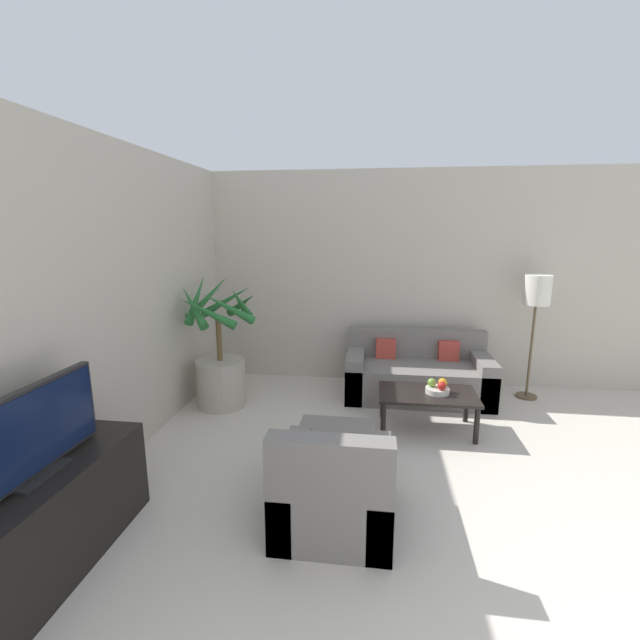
{
  "coord_description": "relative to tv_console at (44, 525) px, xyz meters",
  "views": [
    {
      "loc": [
        -1.44,
        0.17,
        1.98
      ],
      "look_at": [
        -2.03,
        4.71,
        1.0
      ],
      "focal_mm": 24.0,
      "sensor_mm": 36.0,
      "label": 1
    }
  ],
  "objects": [
    {
      "name": "apple_green",
      "position": [
        2.43,
        2.19,
        0.18
      ],
      "size": [
        0.08,
        0.08,
        0.08
      ],
      "color": "olive",
      "rests_on": "fruit_bowl"
    },
    {
      "name": "fruit_bowl",
      "position": [
        2.49,
        2.16,
        0.11
      ],
      "size": [
        0.23,
        0.23,
        0.05
      ],
      "color": "beige",
      "rests_on": "coffee_table"
    },
    {
      "name": "potted_palm",
      "position": [
        0.15,
        2.48,
        0.18
      ],
      "size": [
        0.91,
        0.91,
        1.49
      ],
      "color": "#ADA393",
      "rests_on": "ground_plane"
    },
    {
      "name": "ottoman",
      "position": [
        1.56,
        1.36,
        -0.14
      ],
      "size": [
        0.63,
        0.44,
        0.35
      ],
      "color": "slate",
      "rests_on": "ground_plane"
    },
    {
      "name": "floor_lamp",
      "position": [
        3.68,
        3.18,
        0.91
      ],
      "size": [
        0.3,
        0.3,
        1.47
      ],
      "color": "brown",
      "rests_on": "ground_plane"
    },
    {
      "name": "television",
      "position": [
        0.0,
        0.0,
        0.57
      ],
      "size": [
        0.18,
        1.0,
        0.51
      ],
      "color": "black",
      "rests_on": "tv_console"
    },
    {
      "name": "orange_fruit",
      "position": [
        2.54,
        2.2,
        0.18
      ],
      "size": [
        0.09,
        0.09,
        0.09
      ],
      "color": "orange",
      "rests_on": "fruit_bowl"
    },
    {
      "name": "apple_red",
      "position": [
        2.52,
        2.11,
        0.17
      ],
      "size": [
        0.08,
        0.08,
        0.08
      ],
      "color": "red",
      "rests_on": "fruit_bowl"
    },
    {
      "name": "wall_left",
      "position": [
        -0.3,
        0.73,
        1.04
      ],
      "size": [
        0.06,
        7.26,
        2.7
      ],
      "color": "#BCB2A3",
      "rests_on": "ground_plane"
    },
    {
      "name": "sofa_loveseat",
      "position": [
        2.38,
        3.05,
        -0.05
      ],
      "size": [
        1.67,
        0.82,
        0.76
      ],
      "color": "slate",
      "rests_on": "ground_plane"
    },
    {
      "name": "armchair",
      "position": [
        1.62,
        0.64,
        -0.06
      ],
      "size": [
        0.77,
        0.82,
        0.78
      ],
      "color": "slate",
      "rests_on": "ground_plane"
    },
    {
      "name": "tv_console",
      "position": [
        0.0,
        0.0,
        0.0
      ],
      "size": [
        0.46,
        1.42,
        0.62
      ],
      "color": "black",
      "rests_on": "ground_plane"
    },
    {
      "name": "wall_back",
      "position": [
        3.29,
        3.59,
        1.04
      ],
      "size": [
        8.72,
        0.06,
        2.7
      ],
      "color": "#BCB2A3",
      "rests_on": "ground_plane"
    },
    {
      "name": "coffee_table",
      "position": [
        2.39,
        2.16,
        0.03
      ],
      "size": [
        0.95,
        0.57,
        0.39
      ],
      "color": "black",
      "rests_on": "ground_plane"
    }
  ]
}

